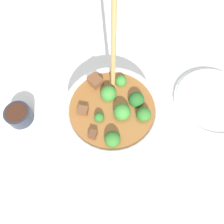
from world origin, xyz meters
TOP-DOWN VIEW (x-y plane):
  - ground_plane at (0.00, 0.00)m, footprint 4.00×4.00m
  - stew_bowl at (0.00, -0.00)m, footprint 0.25×0.25m
  - condiment_bowl at (-0.22, 0.14)m, footprint 0.07×0.07m
  - empty_plate at (0.28, -0.10)m, footprint 0.23×0.23m

SIDE VIEW (x-z plane):
  - ground_plane at x=0.00m, z-range 0.00..0.00m
  - empty_plate at x=0.28m, z-range 0.00..0.02m
  - condiment_bowl at x=-0.22m, z-range 0.00..0.04m
  - stew_bowl at x=0.00m, z-range -0.10..0.20m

